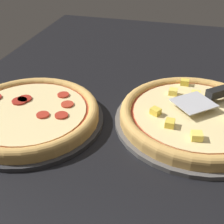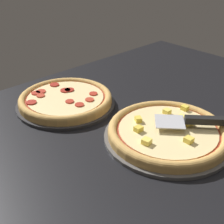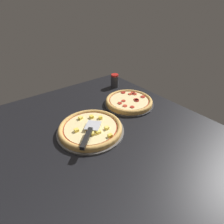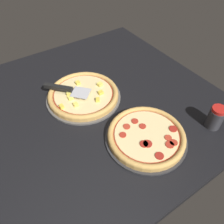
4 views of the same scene
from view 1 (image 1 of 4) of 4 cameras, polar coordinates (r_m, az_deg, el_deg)
ground_plane at (r=81.26cm, az=11.21°, el=0.11°), size 137.74×116.57×3.60cm
pizza_pan_front at (r=74.15cm, az=14.79°, el=-1.78°), size 36.52×36.52×1.00cm
pizza_front at (r=73.12cm, az=14.98°, el=-0.55°), size 34.33×34.33×3.56cm
pizza_pan_back at (r=74.77cm, az=-14.66°, el=-1.45°), size 33.78×33.78×1.00cm
pizza_back at (r=73.71cm, az=-14.89°, el=-0.17°), size 31.75×31.75×2.99cm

